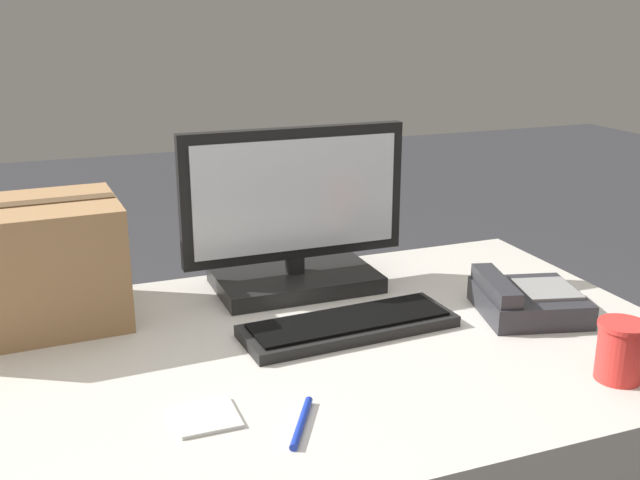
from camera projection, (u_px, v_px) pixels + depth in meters
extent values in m
cube|color=black|center=(295.00, 279.00, 1.70)|extent=(0.36, 0.23, 0.04)
cylinder|color=black|center=(295.00, 264.00, 1.69)|extent=(0.04, 0.04, 0.04)
cube|color=black|center=(294.00, 194.00, 1.64)|extent=(0.51, 0.03, 0.29)
cube|color=white|center=(297.00, 196.00, 1.63)|extent=(0.46, 0.01, 0.25)
cube|color=black|center=(349.00, 326.00, 1.47)|extent=(0.43, 0.17, 0.02)
cube|color=black|center=(349.00, 319.00, 1.46)|extent=(0.40, 0.14, 0.01)
cube|color=#2D2D33|center=(529.00, 302.00, 1.55)|extent=(0.25, 0.25, 0.05)
cube|color=#2D2D33|center=(496.00, 286.00, 1.53)|extent=(0.09, 0.20, 0.03)
cube|color=gray|center=(547.00, 289.00, 1.54)|extent=(0.14, 0.15, 0.01)
cylinder|color=red|center=(620.00, 353.00, 1.27)|extent=(0.08, 0.08, 0.10)
cylinder|color=red|center=(624.00, 325.00, 1.25)|extent=(0.08, 0.08, 0.01)
cube|color=#9E754C|center=(19.00, 266.00, 1.47)|extent=(0.40, 0.28, 0.25)
cube|color=brown|center=(11.00, 205.00, 1.43)|extent=(0.38, 0.06, 0.00)
cylinder|color=#1933B2|center=(301.00, 423.00, 1.14)|extent=(0.08, 0.13, 0.01)
cube|color=silver|center=(207.00, 417.00, 1.16)|extent=(0.10, 0.10, 0.01)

